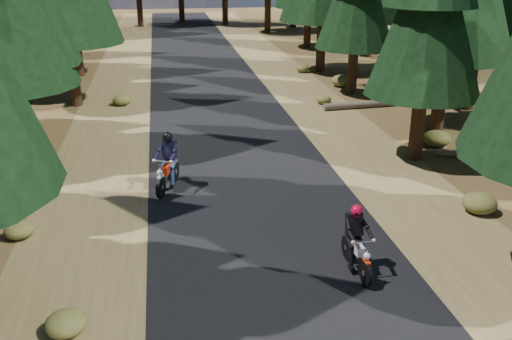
{
  "coord_description": "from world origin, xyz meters",
  "views": [
    {
      "loc": [
        -2.42,
        -12.89,
        6.75
      ],
      "look_at": [
        0.0,
        1.5,
        1.1
      ],
      "focal_mm": 40.0,
      "sensor_mm": 36.0,
      "label": 1
    }
  ],
  "objects_px": {
    "log_near": "(383,103)",
    "rider_lead": "(357,251)",
    "log_far": "(500,158)",
    "rider_follow": "(168,171)"
  },
  "relations": [
    {
      "from": "rider_lead",
      "to": "log_near",
      "type": "bearing_deg",
      "value": -115.38
    },
    {
      "from": "log_near",
      "to": "rider_lead",
      "type": "height_order",
      "value": "rider_lead"
    },
    {
      "from": "rider_lead",
      "to": "log_far",
      "type": "bearing_deg",
      "value": -141.63
    },
    {
      "from": "rider_lead",
      "to": "rider_follow",
      "type": "xyz_separation_m",
      "value": [
        -4.02,
        5.43,
        0.06
      ]
    },
    {
      "from": "log_far",
      "to": "rider_lead",
      "type": "distance_m",
      "value": 9.43
    },
    {
      "from": "log_near",
      "to": "rider_lead",
      "type": "relative_size",
      "value": 3.29
    },
    {
      "from": "log_far",
      "to": "rider_follow",
      "type": "distance_m",
      "value": 11.26
    },
    {
      "from": "rider_follow",
      "to": "log_near",
      "type": "bearing_deg",
      "value": -120.85
    },
    {
      "from": "log_near",
      "to": "log_far",
      "type": "xyz_separation_m",
      "value": [
        1.24,
        -7.56,
        -0.04
      ]
    },
    {
      "from": "log_near",
      "to": "rider_lead",
      "type": "bearing_deg",
      "value": -118.69
    }
  ]
}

